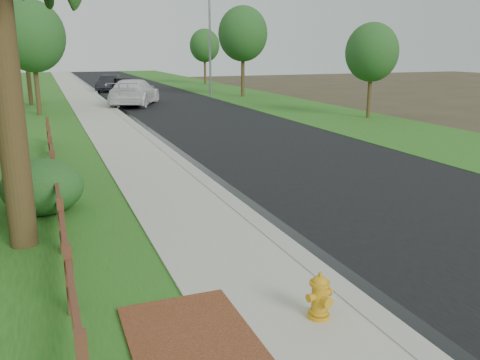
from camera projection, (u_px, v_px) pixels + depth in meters
name	position (u px, v px, depth m)	size (l,w,h in m)	color
ground	(307.00, 286.00, 8.24)	(120.00, 120.00, 0.00)	#3A2F1F
road	(150.00, 95.00, 41.41)	(8.00, 90.00, 0.02)	black
curb	(97.00, 96.00, 39.93)	(0.40, 90.00, 0.12)	#9A958C
wet_gutter	(102.00, 96.00, 40.06)	(0.50, 90.00, 0.00)	black
sidewalk	(80.00, 97.00, 39.47)	(2.20, 90.00, 0.10)	#ACA996
grass_strip	(54.00, 98.00, 38.81)	(1.60, 90.00, 0.06)	#215719
verge_far	(230.00, 92.00, 43.83)	(6.00, 90.00, 0.04)	#215719
brick_patch	(193.00, 343.00, 6.55)	(1.60, 2.40, 0.11)	brown
ranch_fence	(55.00, 178.00, 12.59)	(0.12, 16.92, 1.10)	#4D2519
fire_hydrant	(319.00, 297.00, 7.02)	(0.45, 0.36, 0.68)	gold
white_suv	(134.00, 92.00, 33.77)	(2.42, 5.95, 1.73)	silver
dark_car_mid	(121.00, 84.00, 44.30)	(1.57, 3.90, 1.33)	black
dark_car_far	(109.00, 83.00, 44.88)	(1.45, 4.15, 1.37)	black
streetlight	(208.00, 36.00, 38.63)	(1.88, 0.55, 8.18)	slate
boulder	(43.00, 182.00, 13.18)	(1.11, 0.84, 0.74)	brown
shrub_b	(43.00, 187.00, 11.70)	(1.84, 1.84, 1.29)	#174319
tree_near_left	(32.00, 36.00, 27.85)	(3.57, 3.57, 6.33)	#3E3019
tree_near_right	(372.00, 52.00, 26.96)	(2.82, 2.82, 5.07)	#3E3019
tree_mid_left	(24.00, 32.00, 32.74)	(3.83, 3.83, 6.84)	#3E3019
tree_mid_right	(243.00, 34.00, 38.81)	(3.79, 3.79, 6.87)	#3E3019
tree_far_right	(205.00, 46.00, 52.39)	(3.07, 3.07, 5.66)	#3E3019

